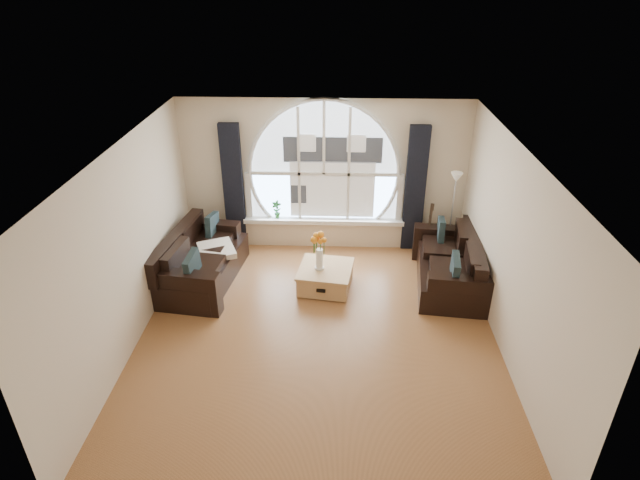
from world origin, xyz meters
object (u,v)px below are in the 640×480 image
Objects in this scene: sofa_left at (202,259)px; vase_flowers at (319,247)px; sofa_right at (449,263)px; coffee_chest at (325,277)px; guitar at (429,229)px; potted_plant at (277,210)px; floor_lamp at (451,216)px.

vase_flowers is at bearing 2.99° from sofa_left.
vase_flowers is (1.92, -0.16, 0.36)m from sofa_left.
sofa_right is 2.22× the size of coffee_chest.
potted_plant is at bearing -167.77° from guitar.
sofa_right is at bearing -59.58° from guitar.
sofa_left is at bearing -175.75° from coffee_chest.
guitar is (1.78, 1.12, 0.33)m from coffee_chest.
sofa_right is at bearing 8.46° from sofa_left.
floor_lamp is at bearing 20.46° from sofa_left.
coffee_chest is at bearing 13.74° from vase_flowers.
sofa_left is 3.93m from guitar.
sofa_left is 2.03m from coffee_chest.
potted_plant reaches higher than coffee_chest.
sofa_left is 1.96m from vase_flowers.
sofa_left is 1.71m from potted_plant.
potted_plant reaches higher than sofa_left.
sofa_right is at bearing 5.71° from vase_flowers.
floor_lamp reaches higher than guitar.
sofa_right is at bearing -100.00° from floor_lamp.
coffee_chest is (-1.98, -0.18, -0.20)m from sofa_right.
potted_plant is (-0.93, 1.42, 0.51)m from coffee_chest.
guitar is (1.88, 1.15, -0.23)m from vase_flowers.
vase_flowers is at bearing -60.13° from potted_plant.
sofa_left is at bearing -173.06° from sofa_right.
sofa_right is 1.16× the size of floor_lamp.
coffee_chest is 0.56m from vase_flowers.
floor_lamp reaches higher than sofa_right.
floor_lamp is at bearing 34.80° from coffee_chest.
guitar is (3.80, 0.98, 0.13)m from sofa_left.
floor_lamp is at bearing 10.31° from guitar.
sofa_left is at bearing 175.19° from vase_flowers.
sofa_right is 2.12m from vase_flowers.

